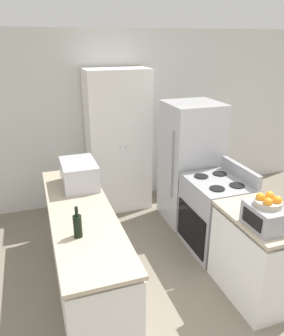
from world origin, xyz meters
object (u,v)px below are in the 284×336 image
(wine_bottle, at_px, (78,225))
(toaster_oven, at_px, (266,217))
(fruit_bowl, at_px, (268,201))
(pantry_cabinet, at_px, (118,142))
(stove, at_px, (215,215))
(microwave, at_px, (79,174))
(refrigerator, at_px, (190,164))

(wine_bottle, xyz_separation_m, toaster_oven, (1.58, -0.39, -0.00))
(wine_bottle, distance_m, fruit_bowl, 1.64)
(pantry_cabinet, distance_m, fruit_bowl, 2.57)
(pantry_cabinet, distance_m, stove, 1.78)
(microwave, distance_m, wine_bottle, 1.04)
(microwave, bearing_deg, fruit_bowl, -45.11)
(pantry_cabinet, distance_m, microwave, 1.30)
(fruit_bowl, bearing_deg, refrigerator, 84.46)
(pantry_cabinet, relative_size, wine_bottle, 7.43)
(wine_bottle, relative_size, fruit_bowl, 1.20)
(stove, xyz_separation_m, fruit_bowl, (-0.14, -1.00, 0.70))
(stove, xyz_separation_m, toaster_oven, (-0.15, -1.01, 0.55))
(refrigerator, distance_m, microwave, 1.63)
(toaster_oven, relative_size, fruit_bowl, 1.56)
(pantry_cabinet, height_order, stove, pantry_cabinet)
(pantry_cabinet, relative_size, refrigerator, 1.23)
(pantry_cabinet, relative_size, microwave, 3.88)
(pantry_cabinet, height_order, wine_bottle, pantry_cabinet)
(wine_bottle, xyz_separation_m, fruit_bowl, (1.58, -0.39, 0.15))
(stove, bearing_deg, pantry_cabinet, 118.80)
(refrigerator, bearing_deg, pantry_cabinet, 140.01)
(refrigerator, height_order, fruit_bowl, refrigerator)
(microwave, bearing_deg, refrigerator, 12.91)
(refrigerator, relative_size, microwave, 3.15)
(fruit_bowl, bearing_deg, pantry_cabinet, 105.07)
(wine_bottle, height_order, toaster_oven, wine_bottle)
(microwave, bearing_deg, toaster_oven, -45.41)
(pantry_cabinet, xyz_separation_m, toaster_oven, (0.66, -2.49, -0.03))
(wine_bottle, bearing_deg, microwave, 80.29)
(refrigerator, height_order, toaster_oven, refrigerator)
(pantry_cabinet, xyz_separation_m, microwave, (-0.74, -1.07, 0.01))
(stove, height_order, toaster_oven, toaster_oven)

